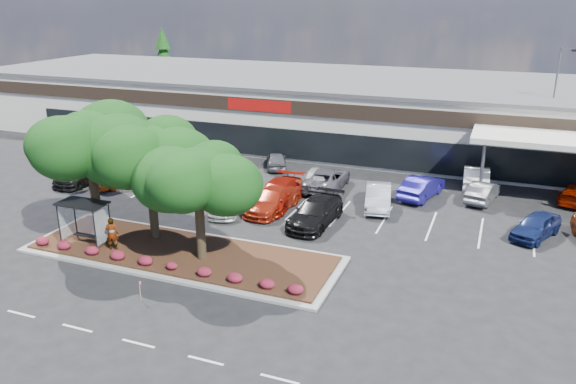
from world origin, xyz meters
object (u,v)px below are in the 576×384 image
(light_pole, at_px, (551,120))
(car_1, at_px, (123,174))
(survey_stake, at_px, (140,288))
(car_0, at_px, (85,172))

(light_pole, xyz_separation_m, car_1, (-30.35, -14.63, -3.68))
(car_1, bearing_deg, survey_stake, -31.97)
(car_1, bearing_deg, car_0, -151.90)
(car_0, xyz_separation_m, car_1, (3.18, 0.51, -0.01))
(survey_stake, bearing_deg, car_0, 137.02)
(car_0, bearing_deg, light_pole, 26.99)
(light_pole, xyz_separation_m, survey_stake, (-18.71, -28.96, -3.83))
(survey_stake, relative_size, car_0, 0.18)
(light_pole, bearing_deg, survey_stake, -122.87)
(survey_stake, bearing_deg, car_1, 129.09)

